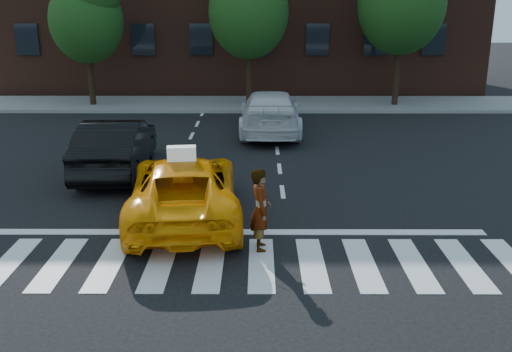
% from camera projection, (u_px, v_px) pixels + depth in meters
% --- Properties ---
extents(ground, '(120.00, 120.00, 0.00)m').
position_uv_depth(ground, '(211.00, 264.00, 11.22)').
color(ground, black).
rests_on(ground, ground).
extents(crosswalk, '(13.00, 2.40, 0.01)m').
position_uv_depth(crosswalk, '(211.00, 264.00, 11.22)').
color(crosswalk, silver).
rests_on(crosswalk, ground).
extents(stop_line, '(12.00, 0.30, 0.01)m').
position_uv_depth(stop_line, '(216.00, 232.00, 12.75)').
color(stop_line, silver).
rests_on(stop_line, ground).
extents(sidewalk_far, '(30.00, 4.00, 0.15)m').
position_uv_depth(sidewalk_far, '(239.00, 104.00, 27.91)').
color(sidewalk_far, slate).
rests_on(sidewalk_far, ground).
extents(tree_left, '(3.39, 3.38, 6.50)m').
position_uv_depth(tree_left, '(86.00, 12.00, 26.15)').
color(tree_left, black).
rests_on(tree_left, ground).
extents(tree_mid, '(3.69, 3.69, 7.10)m').
position_uv_depth(tree_mid, '(249.00, 2.00, 26.01)').
color(tree_mid, black).
rests_on(tree_mid, ground).
extents(taxi, '(2.99, 5.55, 1.48)m').
position_uv_depth(taxi, '(184.00, 188.00, 13.39)').
color(taxi, '#FA9805').
rests_on(taxi, ground).
extents(black_sedan, '(1.92, 5.00, 1.63)m').
position_uv_depth(black_sedan, '(116.00, 146.00, 16.92)').
color(black_sedan, black).
rests_on(black_sedan, ground).
extents(white_suv, '(2.35, 5.68, 1.64)m').
position_uv_depth(white_suv, '(270.00, 112.00, 22.00)').
color(white_suv, silver).
rests_on(white_suv, ground).
extents(woman, '(0.46, 0.66, 1.74)m').
position_uv_depth(woman, '(261.00, 210.00, 11.65)').
color(woman, '#999999').
rests_on(woman, ground).
extents(dog, '(0.51, 0.20, 0.29)m').
position_uv_depth(dog, '(200.00, 237.00, 12.05)').
color(dog, '#9A724E').
rests_on(dog, ground).
extents(taxi_sign, '(0.67, 0.34, 0.32)m').
position_uv_depth(taxi_sign, '(182.00, 153.00, 12.93)').
color(taxi_sign, white).
rests_on(taxi_sign, taxi).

